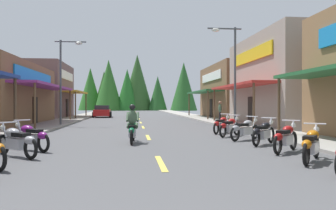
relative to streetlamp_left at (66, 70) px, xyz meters
The scene contains 21 objects.
ground 10.71m from the streetlamp_left, 56.94° to the left, with size 10.71×93.90×0.10m, color #4C4C4F.
sidewalk_left 9.29m from the streetlamp_left, 98.72° to the left, with size 2.67×93.90×0.12m, color gray.
sidewalk_right 15.20m from the streetlamp_left, 34.50° to the left, with size 2.67×93.90×0.12m, color #9E9991.
centerline_dashes 14.34m from the streetlamp_left, 66.86° to the left, with size 0.16×70.42×0.01m.
storefront_left_far 15.85m from the streetlamp_left, 112.58° to the left, with size 8.80×9.43×6.05m.
storefront_right_middle 17.82m from the streetlamp_left, ahead, with size 10.58×11.14×6.59m.
storefront_right_far 21.32m from the streetlamp_left, 34.87° to the left, with size 9.93×12.17×5.84m.
streetlamp_left is the anchor object (origin of this frame).
streetlamp_right 11.47m from the streetlamp_left, 19.06° to the right, with size 2.18×0.30×6.43m.
motorcycle_parked_right_1 18.87m from the streetlamp_left, 59.14° to the right, with size 1.41×1.73×1.04m.
motorcycle_parked_right_2 17.40m from the streetlamp_left, 55.48° to the right, with size 1.56×1.61×1.04m.
motorcycle_parked_right_3 15.85m from the streetlamp_left, 50.98° to the right, with size 1.55×1.62×1.04m.
motorcycle_parked_right_4 14.51m from the streetlamp_left, 47.27° to the right, with size 1.78×1.35×1.04m.
motorcycle_parked_right_5 13.22m from the streetlamp_left, 42.66° to the right, with size 1.52×1.64×1.04m.
motorcycle_parked_right_6 12.23m from the streetlamp_left, 36.35° to the right, with size 1.41×1.74×1.04m.
motorcycle_parked_left_2 14.68m from the streetlamp_left, 84.96° to the right, with size 1.65×1.52×1.04m.
motorcycle_parked_left_3 13.34m from the streetlamp_left, 84.39° to the right, with size 1.65×1.52×1.04m.
rider_cruising_lead 12.31m from the streetlamp_left, 66.78° to the right, with size 0.60×2.14×1.57m.
pedestrian_by_shop 12.00m from the streetlamp_left, ahead, with size 0.28×0.57×1.79m.
parked_car_curbside 15.98m from the streetlamp_left, 85.38° to the left, with size 2.15×4.35×1.40m.
treeline_backdrop 56.35m from the streetlamp_left, 85.60° to the left, with size 27.70×13.15×13.39m.
Camera 1 is at (-0.78, -1.07, 1.59)m, focal length 36.39 mm.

